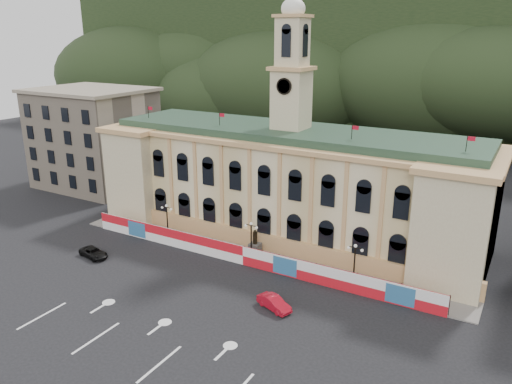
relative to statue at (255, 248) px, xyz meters
The scene contains 13 objects.
ground 18.04m from the statue, 90.00° to the right, with size 260.00×260.00×0.00m, color black.
lane_markings 23.03m from the statue, 90.00° to the right, with size 26.00×10.00×0.02m, color white, non-canonical shape.
hill_ridge 105.59m from the statue, 89.98° to the left, with size 230.00×80.00×64.00m.
city_hall 11.71m from the statue, 90.00° to the left, with size 56.20×17.60×37.10m.
side_building_left 45.63m from the statue, 163.26° to the left, with size 21.00×17.00×18.60m.
hoarding_fence 2.93m from the statue, 88.90° to the right, with size 50.00×0.44×2.50m.
pavement 1.13m from the statue, 90.00° to the right, with size 56.00×5.50×0.16m, color slate.
statue is the anchor object (origin of this frame).
lamp_left 14.16m from the statue, behind, with size 1.96×0.44×5.15m.
lamp_center 2.14m from the statue, 90.00° to the right, with size 1.96×0.44×5.15m.
lamp_right 14.16m from the statue, ahead, with size 1.96×0.44×5.15m.
red_sedan 13.56m from the statue, 51.21° to the right, with size 4.52×2.89×1.41m, color #A80C1C.
black_suv 21.39m from the statue, 148.97° to the right, with size 4.81×2.85×1.25m, color black.
Camera 1 is at (30.50, -34.54, 28.41)m, focal length 35.00 mm.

